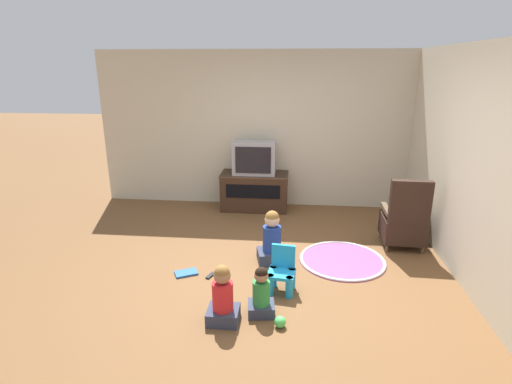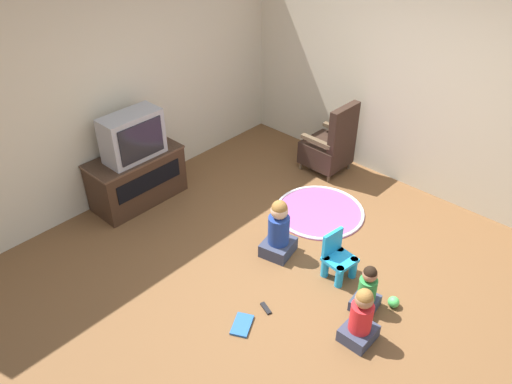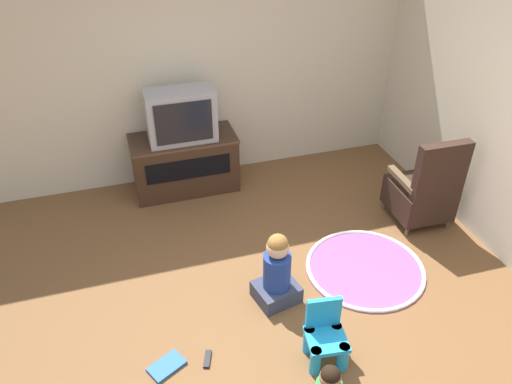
# 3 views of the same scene
# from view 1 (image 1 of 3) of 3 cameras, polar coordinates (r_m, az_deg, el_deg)

# --- Properties ---
(ground_plane) EXTENTS (30.00, 30.00, 0.00)m
(ground_plane) POSITION_cam_1_polar(r_m,az_deg,el_deg) (4.73, 1.22, -11.82)
(ground_plane) COLOR brown
(wall_back) EXTENTS (5.29, 0.12, 2.57)m
(wall_back) POSITION_cam_1_polar(r_m,az_deg,el_deg) (6.79, -0.02, 8.86)
(wall_back) COLOR beige
(wall_back) RESTS_ON ground_plane
(wall_right) EXTENTS (0.12, 5.63, 2.57)m
(wall_right) POSITION_cam_1_polar(r_m,az_deg,el_deg) (4.49, 30.87, 1.69)
(wall_right) COLOR beige
(wall_right) RESTS_ON ground_plane
(tv_cabinet) EXTENTS (1.11, 0.53, 0.62)m
(tv_cabinet) POSITION_cam_1_polar(r_m,az_deg,el_deg) (6.68, -0.21, 0.22)
(tv_cabinet) COLOR #382316
(tv_cabinet) RESTS_ON ground_plane
(television) EXTENTS (0.69, 0.34, 0.54)m
(television) POSITION_cam_1_polar(r_m,az_deg,el_deg) (6.48, -0.26, 4.89)
(television) COLOR #939399
(television) RESTS_ON tv_cabinet
(black_armchair) EXTENTS (0.54, 0.56, 0.98)m
(black_armchair) POSITION_cam_1_polar(r_m,az_deg,el_deg) (5.60, 20.40, -4.00)
(black_armchair) COLOR brown
(black_armchair) RESTS_ON ground_plane
(yellow_kid_chair) EXTENTS (0.32, 0.30, 0.49)m
(yellow_kid_chair) POSITION_cam_1_polar(r_m,az_deg,el_deg) (4.37, 3.69, -11.61)
(yellow_kid_chair) COLOR #1E99DB
(yellow_kid_chair) RESTS_ON ground_plane
(play_mat) EXTENTS (1.06, 1.06, 0.04)m
(play_mat) POSITION_cam_1_polar(r_m,az_deg,el_deg) (5.15, 12.22, -9.48)
(play_mat) COLOR #A54C8C
(play_mat) RESTS_ON ground_plane
(child_watching_left) EXTENTS (0.40, 0.36, 0.67)m
(child_watching_left) POSITION_cam_1_polar(r_m,az_deg,el_deg) (4.91, 2.28, -6.88)
(child_watching_left) COLOR #33384C
(child_watching_left) RESTS_ON ground_plane
(child_watching_center) EXTENTS (0.28, 0.26, 0.51)m
(child_watching_center) POSITION_cam_1_polar(r_m,az_deg,el_deg) (3.98, 0.75, -14.38)
(child_watching_center) COLOR #33384C
(child_watching_center) RESTS_ON ground_plane
(child_watching_right) EXTENTS (0.30, 0.26, 0.59)m
(child_watching_right) POSITION_cam_1_polar(r_m,az_deg,el_deg) (3.87, -4.78, -14.81)
(child_watching_right) COLOR #33384C
(child_watching_right) RESTS_ON ground_plane
(toy_ball) EXTENTS (0.11, 0.11, 0.11)m
(toy_ball) POSITION_cam_1_polar(r_m,az_deg,el_deg) (3.90, 3.48, -18.02)
(toy_ball) COLOR #4CCC59
(toy_ball) RESTS_ON ground_plane
(book) EXTENTS (0.30, 0.26, 0.02)m
(book) POSITION_cam_1_polar(r_m,az_deg,el_deg) (4.82, -9.94, -11.32)
(book) COLOR #235699
(book) RESTS_ON ground_plane
(remote_control) EXTENTS (0.09, 0.16, 0.02)m
(remote_control) POSITION_cam_1_polar(r_m,az_deg,el_deg) (4.74, -6.51, -11.76)
(remote_control) COLOR black
(remote_control) RESTS_ON ground_plane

